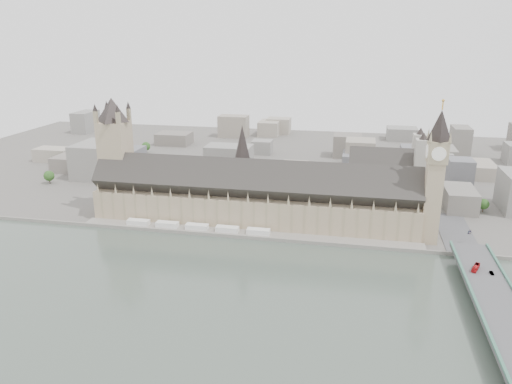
% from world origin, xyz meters
% --- Properties ---
extents(ground, '(900.00, 900.00, 0.00)m').
position_xyz_m(ground, '(0.00, 0.00, 0.00)').
color(ground, '#595651').
rests_on(ground, ground).
extents(river_thames, '(600.00, 600.00, 0.00)m').
position_xyz_m(river_thames, '(0.00, -165.00, 0.00)').
color(river_thames, '#3F4B41').
rests_on(river_thames, ground).
extents(embankment_wall, '(600.00, 1.50, 3.00)m').
position_xyz_m(embankment_wall, '(0.00, -15.00, 1.50)').
color(embankment_wall, gray).
rests_on(embankment_wall, ground).
extents(river_terrace, '(270.00, 15.00, 2.00)m').
position_xyz_m(river_terrace, '(0.00, -7.50, 1.00)').
color(river_terrace, gray).
rests_on(river_terrace, ground).
extents(terrace_tents, '(118.00, 7.00, 4.00)m').
position_xyz_m(terrace_tents, '(-40.00, -7.00, 4.00)').
color(terrace_tents, white).
rests_on(terrace_tents, river_terrace).
extents(palace_of_westminster, '(265.00, 40.73, 55.44)m').
position_xyz_m(palace_of_westminster, '(0.00, 19.70, 22.71)').
color(palace_of_westminster, gray).
rests_on(palace_of_westminster, ground).
extents(elizabeth_tower, '(17.00, 17.00, 107.50)m').
position_xyz_m(elizabeth_tower, '(138.00, 8.00, 58.09)').
color(elizabeth_tower, gray).
rests_on(elizabeth_tower, ground).
extents(victoria_tower, '(30.00, 30.00, 100.00)m').
position_xyz_m(victoria_tower, '(-122.00, 26.00, 55.20)').
color(victoria_tower, gray).
rests_on(victoria_tower, ground).
extents(central_tower, '(13.00, 13.00, 48.00)m').
position_xyz_m(central_tower, '(-10.00, 26.00, 57.92)').
color(central_tower, '#9B906B').
rests_on(central_tower, ground).
extents(westminster_bridge, '(25.00, 325.00, 10.25)m').
position_xyz_m(westminster_bridge, '(162.00, -87.50, 5.12)').
color(westminster_bridge, '#474749').
rests_on(westminster_bridge, ground).
extents(westminster_abbey, '(68.00, 36.00, 64.00)m').
position_xyz_m(westminster_abbey, '(110.92, 95.00, 25.08)').
color(westminster_abbey, gray).
rests_on(westminster_abbey, ground).
extents(city_skyline_inland, '(720.00, 360.00, 38.00)m').
position_xyz_m(city_skyline_inland, '(0.00, 245.00, 19.00)').
color(city_skyline_inland, gray).
rests_on(city_skyline_inland, ground).
extents(park_trees, '(110.00, 30.00, 15.00)m').
position_xyz_m(park_trees, '(-10.00, 60.00, 7.50)').
color(park_trees, '#264E1B').
rests_on(park_trees, ground).
extents(red_bus_north, '(7.05, 11.68, 3.22)m').
position_xyz_m(red_bus_north, '(158.10, -57.32, 11.86)').
color(red_bus_north, red).
rests_on(red_bus_north, westminster_bridge).
extents(car_silver, '(2.02, 4.74, 1.52)m').
position_xyz_m(car_silver, '(166.61, -61.16, 11.01)').
color(car_silver, gray).
rests_on(car_silver, westminster_bridge).
extents(car_approach, '(3.92, 6.03, 1.62)m').
position_xyz_m(car_approach, '(166.45, 6.09, 11.06)').
color(car_approach, gray).
rests_on(car_approach, westminster_bridge).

